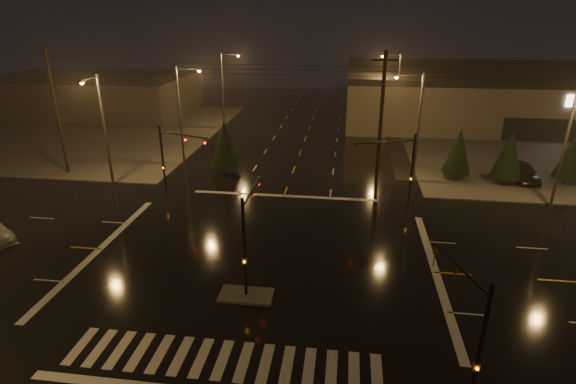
% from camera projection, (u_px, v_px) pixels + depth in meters
% --- Properties ---
extents(ground, '(140.00, 140.00, 0.00)m').
position_uv_depth(ground, '(260.00, 260.00, 28.91)').
color(ground, black).
rests_on(ground, ground).
extents(sidewalk_ne, '(36.00, 36.00, 0.12)m').
position_uv_depth(sidewalk_ne, '(559.00, 147.00, 52.78)').
color(sidewalk_ne, '#4B4943').
rests_on(sidewalk_ne, ground).
extents(sidewalk_nw, '(36.00, 36.00, 0.12)m').
position_uv_depth(sidewalk_nw, '(83.00, 131.00, 60.18)').
color(sidewalk_nw, '#4B4943').
rests_on(sidewalk_nw, ground).
extents(median_island, '(3.00, 1.60, 0.15)m').
position_uv_depth(median_island, '(246.00, 295.00, 25.21)').
color(median_island, '#4B4943').
rests_on(median_island, ground).
extents(crosswalk, '(15.00, 2.60, 0.01)m').
position_uv_depth(crosswalk, '(223.00, 360.00, 20.64)').
color(crosswalk, beige).
rests_on(crosswalk, ground).
extents(stop_bar_far, '(16.00, 0.50, 0.01)m').
position_uv_depth(stop_bar_far, '(284.00, 196.00, 39.03)').
color(stop_bar_far, beige).
rests_on(stop_bar_far, ground).
extents(retail_building, '(60.20, 28.30, 7.20)m').
position_uv_depth(retail_building, '(555.00, 93.00, 65.46)').
color(retail_building, '#746553').
rests_on(retail_building, ground).
extents(commercial_block, '(30.00, 18.00, 5.60)m').
position_uv_depth(commercial_block, '(92.00, 94.00, 70.81)').
color(commercial_block, '#403C39').
rests_on(commercial_block, ground).
extents(signal_mast_median, '(0.25, 4.59, 6.00)m').
position_uv_depth(signal_mast_median, '(248.00, 229.00, 24.69)').
color(signal_mast_median, black).
rests_on(signal_mast_median, ground).
extents(signal_mast_ne, '(4.84, 1.86, 6.00)m').
position_uv_depth(signal_mast_ne, '(400.00, 162.00, 35.65)').
color(signal_mast_ne, black).
rests_on(signal_mast_ne, ground).
extents(signal_mast_nw, '(4.84, 1.86, 6.00)m').
position_uv_depth(signal_mast_nw, '(171.00, 153.00, 37.99)').
color(signal_mast_nw, black).
rests_on(signal_mast_nw, ground).
extents(signal_mast_se, '(1.55, 3.87, 6.00)m').
position_uv_depth(signal_mast_se, '(470.00, 323.00, 17.30)').
color(signal_mast_se, black).
rests_on(signal_mast_se, ground).
extents(streetlight_1, '(2.77, 0.32, 10.00)m').
position_uv_depth(streetlight_1, '(183.00, 110.00, 44.68)').
color(streetlight_1, '#38383A').
rests_on(streetlight_1, ground).
extents(streetlight_2, '(2.77, 0.32, 10.00)m').
position_uv_depth(streetlight_2, '(225.00, 86.00, 59.40)').
color(streetlight_2, '#38383A').
rests_on(streetlight_2, ground).
extents(streetlight_3, '(2.77, 0.32, 10.00)m').
position_uv_depth(streetlight_3, '(415.00, 121.00, 40.09)').
color(streetlight_3, '#38383A').
rests_on(streetlight_3, ground).
extents(streetlight_4, '(2.77, 0.32, 10.00)m').
position_uv_depth(streetlight_4, '(396.00, 87.00, 58.48)').
color(streetlight_4, '#38383A').
rests_on(streetlight_4, ground).
extents(streetlight_5, '(0.32, 2.77, 10.00)m').
position_uv_depth(streetlight_5, '(102.00, 124.00, 39.01)').
color(streetlight_5, '#38383A').
rests_on(streetlight_5, ground).
extents(streetlight_6, '(0.32, 2.77, 10.00)m').
position_uv_depth(streetlight_6, '(568.00, 139.00, 34.32)').
color(streetlight_6, '#38383A').
rests_on(streetlight_6, ground).
extents(utility_pole_0, '(2.20, 0.32, 12.00)m').
position_uv_depth(utility_pole_0, '(57.00, 112.00, 42.22)').
color(utility_pole_0, black).
rests_on(utility_pole_0, ground).
extents(utility_pole_1, '(2.20, 0.32, 12.00)m').
position_uv_depth(utility_pole_1, '(381.00, 121.00, 38.52)').
color(utility_pole_1, black).
rests_on(utility_pole_1, ground).
extents(conifer_0, '(2.66, 2.66, 4.86)m').
position_uv_depth(conifer_0, '(458.00, 151.00, 41.94)').
color(conifer_0, black).
rests_on(conifer_0, ground).
extents(conifer_1, '(2.74, 2.74, 4.98)m').
position_uv_depth(conifer_1, '(509.00, 155.00, 40.71)').
color(conifer_1, black).
rests_on(conifer_1, ground).
extents(conifer_2, '(2.41, 2.41, 4.47)m').
position_uv_depth(conifer_2, '(570.00, 158.00, 40.71)').
color(conifer_2, black).
rests_on(conifer_2, ground).
extents(conifer_3, '(2.88, 2.88, 5.20)m').
position_uv_depth(conifer_3, '(225.00, 143.00, 43.81)').
color(conifer_3, black).
rests_on(conifer_3, ground).
extents(car_parked, '(2.19, 5.10, 1.72)m').
position_uv_depth(car_parked, '(523.00, 172.00, 42.30)').
color(car_parked, black).
rests_on(car_parked, ground).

